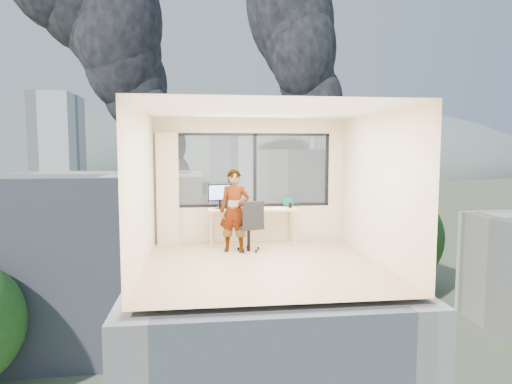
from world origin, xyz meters
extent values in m
cube|color=#D3B389|center=(0.00, 0.00, 0.00)|extent=(4.00, 4.00, 0.01)
cube|color=white|center=(0.00, 0.00, 2.60)|extent=(4.00, 4.00, 0.01)
cube|color=beige|center=(0.00, -2.00, 1.30)|extent=(4.00, 0.01, 2.60)
cube|color=beige|center=(-2.00, 0.00, 1.30)|extent=(0.01, 4.00, 2.60)
cube|color=beige|center=(2.00, 0.00, 1.30)|extent=(0.01, 4.00, 2.60)
cube|color=beige|center=(-1.72, 1.88, 1.15)|extent=(0.45, 0.14, 2.30)
cube|color=#D1BC8C|center=(0.00, 1.66, 0.38)|extent=(1.80, 0.60, 0.75)
imported|color=#2D2D33|center=(-0.41, 1.04, 0.79)|extent=(0.65, 0.51, 1.58)
cube|color=white|center=(0.06, 1.86, 0.79)|extent=(0.39, 0.36, 0.08)
cube|color=black|center=(-0.44, 1.55, 0.76)|extent=(0.11, 0.06, 0.01)
cylinder|color=black|center=(0.80, 1.66, 0.80)|extent=(0.08, 0.08, 0.10)
ellipsoid|color=#0C454B|center=(0.80, 1.87, 0.86)|extent=(0.30, 0.19, 0.21)
cube|color=#515B3D|center=(0.00, 120.00, -14.00)|extent=(400.00, 400.00, 0.04)
cube|color=beige|center=(-9.00, 30.00, -7.00)|extent=(16.00, 12.00, 14.00)
cube|color=silver|center=(12.00, 38.00, -6.00)|extent=(14.00, 13.00, 16.00)
cube|color=silver|center=(-35.00, 95.00, 0.00)|extent=(14.00, 14.00, 28.00)
cube|color=silver|center=(8.00, 120.00, 1.00)|extent=(13.00, 13.00, 30.00)
cube|color=silver|center=(45.00, 140.00, -1.00)|extent=(15.00, 15.00, 26.00)
cube|color=silver|center=(-60.00, 150.00, -3.00)|extent=(16.00, 14.00, 22.00)
ellipsoid|color=slate|center=(-120.00, 320.00, -14.00)|extent=(288.00, 216.00, 90.00)
ellipsoid|color=slate|center=(100.00, 320.00, -14.00)|extent=(300.00, 220.00, 96.00)
camera|label=1|loc=(-1.03, -7.34, 1.94)|focal=31.13mm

